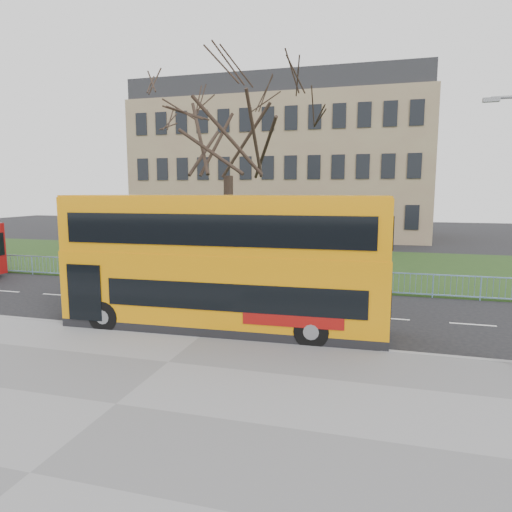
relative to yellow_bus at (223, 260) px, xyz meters
The scene contains 8 objects.
ground 2.58m from the yellow_bus, 126.34° to the left, with size 120.00×120.00×0.00m, color black.
pavement 6.71m from the yellow_bus, 93.47° to the right, with size 80.00×10.50×0.12m, color slate.
kerb 2.67m from the yellow_bus, 110.08° to the right, with size 80.00×0.20×0.14m, color gray.
grass_verge 15.02m from the yellow_bus, 91.46° to the left, with size 80.00×15.40×0.08m, color #1B3714.
guard_railing 7.39m from the yellow_bus, 93.05° to the left, with size 40.00×0.12×1.10m, color #779FD4, non-canonical shape.
bare_tree 11.85m from the yellow_bus, 107.81° to the left, with size 9.39×9.39×13.42m, color black, non-canonical shape.
civic_building 36.20m from the yellow_bus, 98.61° to the left, with size 30.00×15.00×14.00m, color #8D715A.
yellow_bus is the anchor object (origin of this frame).
Camera 1 is at (5.63, -15.25, 4.89)m, focal length 32.00 mm.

